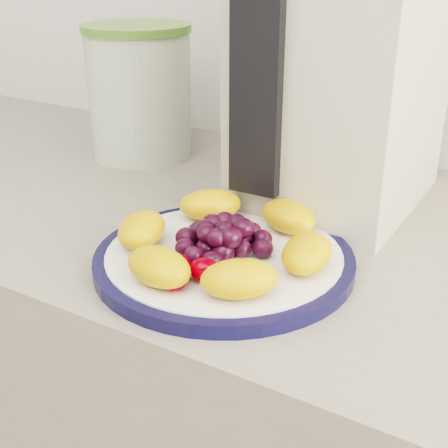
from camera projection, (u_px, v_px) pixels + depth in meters
The scene contains 7 objects.
plate_rim at pixel (224, 260), 0.67m from camera, with size 0.28×0.28×0.01m, color black.
plate_face at pixel (224, 259), 0.67m from camera, with size 0.25×0.25×0.02m, color white.
canister at pixel (140, 96), 0.99m from camera, with size 0.16×0.16×0.20m, color #395910.
canister_lid at pixel (136, 28), 0.95m from camera, with size 0.17×0.17×0.01m, color #588032.
appliance_body at pixel (347, 70), 0.78m from camera, with size 0.20×0.28×0.35m, color #B9B3A0.
appliance_panel at pixel (257, 82), 0.69m from camera, with size 0.06×0.02×0.26m, color black.
fruit_plate at pixel (222, 240), 0.66m from camera, with size 0.24×0.24×0.04m.
Camera 1 is at (0.39, 0.55, 1.22)m, focal length 50.00 mm.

